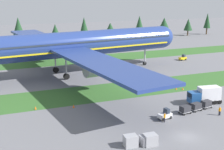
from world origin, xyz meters
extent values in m
plane|color=slate|center=(0.00, 0.00, 0.00)|extent=(400.00, 400.00, 0.00)
cube|color=#336028|center=(0.00, 27.47, 0.00)|extent=(320.00, 12.85, 0.01)
cube|color=#336028|center=(0.00, 65.18, 0.00)|extent=(320.00, 12.85, 0.01)
cylinder|color=navy|center=(-5.44, 46.32, 8.61)|extent=(60.67, 14.72, 7.02)
sphere|color=navy|center=(24.44, 50.20, 8.61)|extent=(6.88, 6.88, 6.88)
cube|color=yellow|center=(-5.44, 46.32, 7.38)|extent=(59.23, 14.67, 0.36)
cube|color=#283342|center=(-1.80, 46.80, 9.48)|extent=(53.39, 13.84, 0.44)
cube|color=navy|center=(-12.14, 69.38, 7.90)|extent=(14.67, 41.31, 0.63)
cylinder|color=#A3A3A8|center=(-9.94, 63.55, 5.59)|extent=(6.33, 4.59, 3.86)
cube|color=navy|center=(-6.03, 22.32, 7.90)|extent=(14.67, 41.31, 0.63)
cylinder|color=#A3A3A8|center=(-5.39, 28.52, 5.59)|extent=(6.33, 4.59, 3.86)
cylinder|color=#A3A3A8|center=(17.88, 49.35, 4.08)|extent=(0.44, 0.44, 6.95)
cylinder|color=black|center=(17.88, 49.35, 0.60)|extent=(1.24, 0.57, 1.20)
cylinder|color=#A3A3A8|center=(-10.62, 49.90, 4.20)|extent=(0.44, 0.44, 6.70)
cylinder|color=black|center=(-10.62, 49.90, 0.85)|extent=(1.76, 0.81, 1.70)
cylinder|color=#A3A3A8|center=(-9.54, 41.54, 4.20)|extent=(0.44, 0.44, 6.70)
cylinder|color=black|center=(-9.54, 41.54, 0.85)|extent=(1.76, 0.81, 1.70)
cube|color=silver|center=(0.64, 7.90, 0.69)|extent=(2.79, 1.75, 0.77)
cube|color=#283342|center=(1.02, 7.97, 1.52)|extent=(0.89, 1.20, 0.90)
cylinder|color=black|center=(-0.15, 7.20, 0.30)|extent=(0.63, 0.31, 0.60)
cylinder|color=black|center=(-0.35, 8.28, 0.30)|extent=(0.63, 0.31, 0.60)
cylinder|color=black|center=(1.64, 7.53, 0.30)|extent=(0.63, 0.31, 0.60)
cylinder|color=black|center=(1.44, 8.61, 0.30)|extent=(0.63, 0.31, 0.60)
cube|color=#A3A3A8|center=(5.66, 8.83, 0.40)|extent=(2.43, 1.87, 0.10)
cube|color=#2D2D33|center=(5.66, 8.83, 1.00)|extent=(2.14, 1.65, 1.10)
cylinder|color=black|center=(4.96, 8.00, 0.20)|extent=(0.42, 0.19, 0.40)
cylinder|color=black|center=(4.71, 9.35, 0.20)|extent=(0.42, 0.19, 0.40)
cylinder|color=black|center=(6.60, 8.30, 0.20)|extent=(0.42, 0.19, 0.40)
cylinder|color=black|center=(6.35, 9.66, 0.20)|extent=(0.42, 0.19, 0.40)
cube|color=#A3A3A8|center=(8.51, 9.35, 0.40)|extent=(2.43, 1.87, 0.10)
cube|color=#2D2D33|center=(8.51, 9.35, 1.00)|extent=(2.14, 1.65, 1.10)
cylinder|color=black|center=(7.81, 8.52, 0.20)|extent=(0.42, 0.19, 0.40)
cylinder|color=black|center=(7.56, 9.88, 0.20)|extent=(0.42, 0.19, 0.40)
cylinder|color=black|center=(9.46, 8.82, 0.20)|extent=(0.42, 0.19, 0.40)
cylinder|color=black|center=(9.21, 10.18, 0.20)|extent=(0.42, 0.19, 0.40)
cube|color=#A3A3A8|center=(11.36, 9.87, 0.40)|extent=(2.43, 1.87, 0.10)
cube|color=#2D2D33|center=(11.36, 9.87, 1.00)|extent=(2.14, 1.65, 1.10)
cylinder|color=black|center=(10.66, 9.04, 0.20)|extent=(0.42, 0.19, 0.40)
cylinder|color=black|center=(10.41, 10.40, 0.20)|extent=(0.42, 0.19, 0.40)
cylinder|color=black|center=(12.31, 9.35, 0.20)|extent=(0.42, 0.19, 0.40)
cylinder|color=black|center=(12.06, 10.70, 0.20)|extent=(0.42, 0.19, 0.40)
cube|color=#1E4C8E|center=(10.33, 12.55, 1.58)|extent=(2.51, 2.60, 2.20)
cube|color=#283342|center=(9.28, 12.70, 2.02)|extent=(0.38, 2.06, 0.97)
cube|color=silver|center=(13.65, 12.06, 2.18)|extent=(4.79, 2.94, 2.80)
cylinder|color=black|center=(9.97, 11.59, 0.48)|extent=(0.99, 0.44, 0.96)
cylinder|color=black|center=(10.26, 13.57, 0.48)|extent=(0.99, 0.44, 0.96)
cylinder|color=black|center=(14.39, 10.93, 0.48)|extent=(0.99, 0.44, 0.96)
cylinder|color=black|center=(14.68, 12.91, 0.48)|extent=(0.99, 0.44, 0.96)
cylinder|color=black|center=(15.50, 10.77, 0.48)|extent=(0.99, 0.44, 0.96)
cylinder|color=black|center=(15.80, 12.75, 0.48)|extent=(0.99, 0.44, 0.96)
cube|color=yellow|center=(33.51, 51.38, 0.69)|extent=(2.75, 1.62, 0.77)
cube|color=#283342|center=(33.89, 51.43, 1.52)|extent=(0.83, 1.17, 0.90)
cylinder|color=black|center=(32.68, 50.71, 0.30)|extent=(0.62, 0.28, 0.60)
cylinder|color=black|center=(32.53, 51.80, 0.30)|extent=(0.62, 0.28, 0.60)
cylinder|color=black|center=(34.48, 50.95, 0.30)|extent=(0.62, 0.28, 0.60)
cylinder|color=black|center=(34.34, 52.04, 0.30)|extent=(0.62, 0.28, 0.60)
cylinder|color=black|center=(11.09, 5.62, 0.42)|extent=(0.18, 0.18, 0.85)
cylinder|color=black|center=(11.31, 5.61, 0.42)|extent=(0.18, 0.18, 0.85)
cylinder|color=orange|center=(11.20, 5.61, 1.16)|extent=(0.36, 0.36, 0.62)
sphere|color=tan|center=(11.20, 5.61, 1.62)|extent=(0.24, 0.24, 0.24)
cylinder|color=orange|center=(10.97, 5.62, 1.13)|extent=(0.10, 0.10, 0.58)
cylinder|color=orange|center=(11.43, 5.60, 1.13)|extent=(0.10, 0.10, 0.58)
cylinder|color=black|center=(-0.24, 6.56, 0.42)|extent=(0.18, 0.18, 0.85)
cylinder|color=black|center=(-0.09, 6.72, 0.42)|extent=(0.18, 0.18, 0.85)
cylinder|color=orange|center=(-0.17, 6.64, 1.16)|extent=(0.36, 0.36, 0.62)
sphere|color=tan|center=(-0.17, 6.64, 1.62)|extent=(0.24, 0.24, 0.24)
cylinder|color=orange|center=(-0.32, 6.47, 1.13)|extent=(0.10, 0.10, 0.58)
cylinder|color=orange|center=(-0.01, 6.81, 1.13)|extent=(0.10, 0.10, 0.58)
cube|color=#A3A3A8|center=(-6.82, -0.32, 0.89)|extent=(2.10, 1.72, 1.77)
cube|color=#A3A3A8|center=(-9.79, 0.37, 0.90)|extent=(2.09, 1.71, 1.79)
cube|color=#A3A3A8|center=(-7.31, 0.05, 0.75)|extent=(2.19, 1.85, 1.50)
cone|color=orange|center=(12.77, 22.96, 0.29)|extent=(0.44, 0.44, 0.58)
cone|color=orange|center=(-13.40, 19.89, 0.33)|extent=(0.44, 0.44, 0.66)
cone|color=orange|center=(-20.72, 21.80, 0.31)|extent=(0.44, 0.44, 0.63)
cone|color=orange|center=(14.12, 22.19, 0.24)|extent=(0.44, 0.44, 0.49)
cylinder|color=#4C3823|center=(-14.81, 106.58, 1.71)|extent=(0.70, 0.70, 3.41)
cone|color=#1E4223|center=(-14.81, 106.58, 7.72)|extent=(5.29, 5.29, 8.62)
cylinder|color=#4C3823|center=(1.37, 106.51, 1.40)|extent=(0.70, 0.70, 2.80)
cone|color=#1E4223|center=(1.37, 106.51, 5.66)|extent=(4.35, 4.35, 5.74)
cylinder|color=#4C3823|center=(15.17, 106.52, 1.90)|extent=(0.70, 0.70, 3.79)
cone|color=#1E4223|center=(15.17, 106.52, 7.54)|extent=(4.05, 4.05, 7.49)
cylinder|color=#4C3823|center=(28.51, 106.69, 1.39)|extent=(0.70, 0.70, 2.78)
cone|color=#1E4223|center=(28.51, 106.69, 5.50)|extent=(5.43, 5.43, 5.43)
cylinder|color=#4C3823|center=(43.77, 105.51, 1.29)|extent=(0.70, 0.70, 2.58)
cone|color=#1E4223|center=(43.77, 105.51, 6.90)|extent=(5.05, 5.05, 8.64)
cylinder|color=#4C3823|center=(58.43, 106.19, 1.69)|extent=(0.70, 0.70, 3.38)
cone|color=#1E4223|center=(58.43, 106.19, 6.60)|extent=(5.99, 5.99, 6.43)
cylinder|color=#4C3823|center=(72.57, 105.12, 1.40)|extent=(0.70, 0.70, 2.81)
cone|color=#1E4223|center=(72.57, 105.12, 5.91)|extent=(4.61, 4.61, 6.21)
cylinder|color=#4C3823|center=(85.10, 105.48, 1.77)|extent=(0.70, 0.70, 3.53)
cone|color=#1E4223|center=(85.10, 105.48, 7.58)|extent=(3.71, 3.71, 8.09)
camera|label=1|loc=(-28.70, -39.66, 22.63)|focal=51.39mm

